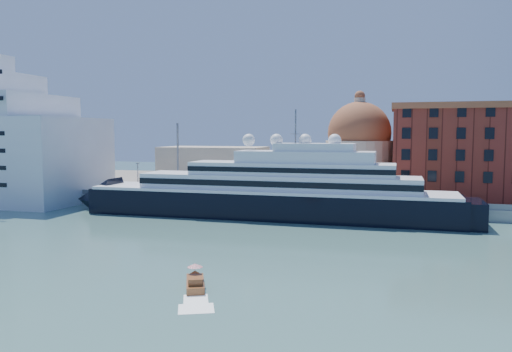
% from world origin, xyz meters
% --- Properties ---
extents(ground, '(400.00, 400.00, 0.00)m').
position_xyz_m(ground, '(0.00, 0.00, 0.00)').
color(ground, '#375F5D').
rests_on(ground, ground).
extents(quay, '(180.00, 10.00, 2.50)m').
position_xyz_m(quay, '(0.00, 34.00, 1.25)').
color(quay, gray).
rests_on(quay, ground).
extents(land, '(260.00, 72.00, 2.00)m').
position_xyz_m(land, '(0.00, 75.00, 1.00)').
color(land, slate).
rests_on(land, ground).
extents(quay_fence, '(180.00, 0.10, 1.20)m').
position_xyz_m(quay_fence, '(0.00, 29.50, 3.10)').
color(quay_fence, slate).
rests_on(quay_fence, quay).
extents(superyacht, '(90.00, 12.48, 26.90)m').
position_xyz_m(superyacht, '(2.87, 23.00, 4.64)').
color(superyacht, black).
rests_on(superyacht, ground).
extents(service_barge, '(12.57, 4.67, 2.79)m').
position_xyz_m(service_barge, '(-53.09, 20.47, 0.80)').
color(service_barge, white).
rests_on(service_barge, ground).
extents(water_taxi, '(4.29, 6.40, 2.90)m').
position_xyz_m(water_taxi, '(9.64, -27.00, 0.70)').
color(water_taxi, brown).
rests_on(water_taxi, ground).
extents(warehouse, '(43.00, 19.00, 23.25)m').
position_xyz_m(warehouse, '(52.00, 52.00, 13.79)').
color(warehouse, maroon).
rests_on(warehouse, land).
extents(church, '(66.00, 18.00, 25.50)m').
position_xyz_m(church, '(6.39, 57.72, 10.91)').
color(church, beige).
rests_on(church, land).
extents(lamp_posts, '(120.80, 2.40, 18.00)m').
position_xyz_m(lamp_posts, '(-12.67, 32.27, 9.84)').
color(lamp_posts, slate).
rests_on(lamp_posts, quay).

